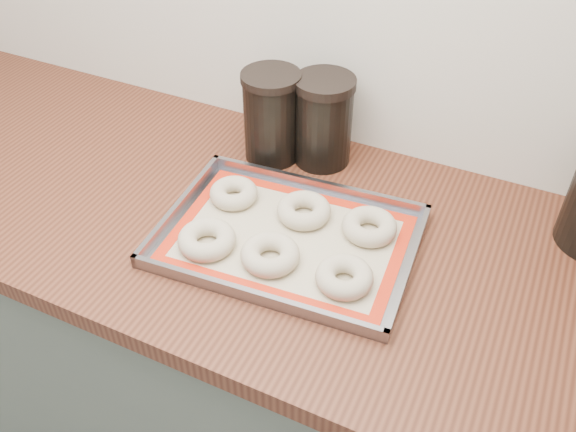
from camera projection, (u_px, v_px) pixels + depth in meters
The scene contains 12 objects.
cabinet at pixel (376, 409), 1.39m from camera, with size 3.00×0.65×0.86m, color #596559.
countertop at pixel (400, 271), 1.09m from camera, with size 3.06×0.68×0.04m, color brown.
baking_tray at pixel (288, 238), 1.12m from camera, with size 0.48×0.36×0.03m.
baking_mat at pixel (288, 239), 1.12m from camera, with size 0.44×0.32×0.00m.
bagel_front_left at pixel (207, 239), 1.09m from camera, with size 0.10×0.10×0.03m, color #BEAF93.
bagel_front_mid at pixel (270, 254), 1.06m from camera, with size 0.10×0.10×0.03m, color #BEAF93.
bagel_front_right at pixel (344, 277), 1.02m from camera, with size 0.10×0.10×0.03m, color #BEAF93.
bagel_back_left at pixel (234, 193), 1.20m from camera, with size 0.09×0.09×0.03m, color #BEAF93.
bagel_back_mid at pixel (304, 210), 1.16m from camera, with size 0.10×0.10×0.03m, color #BEAF93.
bagel_back_right at pixel (369, 226), 1.12m from camera, with size 0.10×0.10×0.03m, color #BEAF93.
canister_left at pixel (272, 116), 1.27m from camera, with size 0.12×0.12×0.20m.
canister_mid at pixel (323, 120), 1.26m from camera, with size 0.13×0.13×0.19m.
Camera 1 is at (0.15, 0.90, 1.67)m, focal length 38.00 mm.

